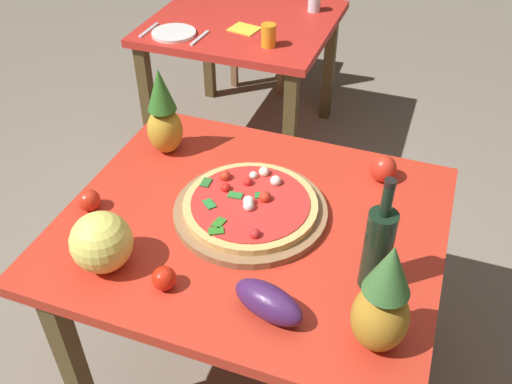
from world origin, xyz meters
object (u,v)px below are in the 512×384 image
Objects in this scene: melon at (101,242)px; background_table at (243,38)px; dining_chair at (262,16)px; tomato_near_board at (89,200)px; pineapple_right at (163,116)px; tomato_beside_pepper at (164,278)px; bell_pepper at (384,169)px; knife_utensil at (200,38)px; drinking_glass_juice at (269,35)px; napkin_folded at (244,29)px; pizza_board at (250,211)px; display_table at (252,241)px; drinking_glass_water at (314,2)px; pineapple_left at (383,303)px; dinner_plate at (174,33)px; fork_utensil at (149,30)px; wine_bottle at (378,248)px; eggplant at (269,302)px; pizza at (250,204)px.

background_table is at bearing 98.63° from melon.
tomato_near_board is (0.23, -2.25, 0.29)m from dining_chair.
tomato_beside_pepper is (0.29, -0.58, -0.11)m from pineapple_right.
bell_pepper reaches higher than knife_utensil.
drinking_glass_juice is 0.23m from napkin_folded.
pizza_board is at bearing -137.96° from bell_pepper.
tomato_near_board is 0.64× the size of drinking_glass_juice.
melon reaches higher than tomato_near_board.
bell_pepper is (0.75, 0.10, -0.10)m from pineapple_right.
tomato_beside_pepper is (0.59, -2.46, 0.28)m from dining_chair.
pizza_board reaches higher than display_table.
drinking_glass_juice reaches higher than drinking_glass_water.
knife_utensil is (-0.11, -0.30, 0.11)m from background_table.
drinking_glass_juice is (-0.79, 1.51, -0.09)m from pineapple_left.
drinking_glass_juice is 0.49× the size of dinner_plate.
dining_chair is at bearing 76.21° from fork_utensil.
display_table is 3.58× the size of pineapple_right.
melon is 1.50m from drinking_glass_juice.
pizza_board is 1.35× the size of wine_bottle.
melon is 0.49m from eggplant.
pineapple_left reaches higher than tomato_beside_pepper.
bell_pepper is at bearing 29.14° from tomato_near_board.
drinking_glass_water is (0.14, 1.44, -0.09)m from pineapple_right.
pizza_board is 2.16× the size of dinner_plate.
tomato_beside_pepper is (0.46, -1.79, 0.14)m from background_table.
melon is at bearing -47.65° from tomato_near_board.
dinner_plate is (-0.48, -0.03, -0.05)m from drinking_glass_juice.
dining_chair is 2.54m from tomato_beside_pepper.
melon is at bearing -165.43° from wine_bottle.
eggplant reaches higher than pizza_board.
tomato_near_board is (-0.17, 0.19, -0.05)m from melon.
bell_pepper is (-0.10, 0.66, -0.10)m from pineapple_left.
pizza_board is 5.04× the size of bell_pepper.
napkin_folded is (-0.93, 1.46, -0.13)m from wine_bottle.
wine_bottle reaches higher than pizza.
dining_chair is at bearing 101.01° from background_table.
wine_bottle is 5.09× the size of tomato_near_board.
dining_chair is at bearing 103.13° from napkin_folded.
dining_chair is at bearing 135.87° from drinking_glass_water.
display_table and background_table have the same top height.
pineapple_left is 1.02m from pineapple_right.
wine_bottle is 0.57m from tomato_beside_pepper.
wine_bottle reaches higher than eggplant.
background_table is 1.85m from tomato_beside_pepper.
pineapple_left is at bearing -49.05° from knife_utensil.
pineapple_left is at bearing -11.78° from tomato_near_board.
knife_utensil is at bearing 121.22° from display_table.
wine_bottle reaches higher than pizza_board.
pineapple_right is 1.10m from napkin_folded.
eggplant is at bearing -56.42° from knife_utensil.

